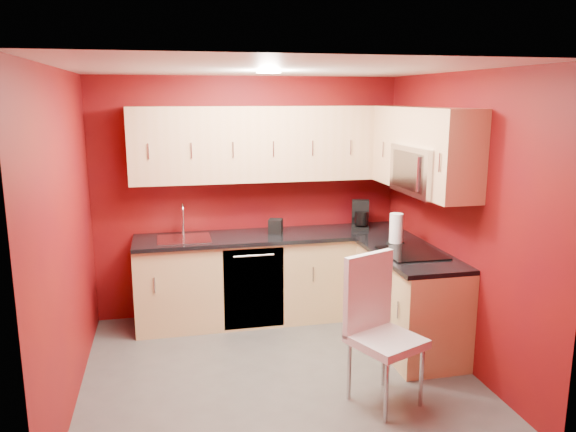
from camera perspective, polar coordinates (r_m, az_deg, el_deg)
name	(u,v)px	position (r m, az deg, el deg)	size (l,w,h in m)	color
floor	(277,372)	(4.95, -1.09, -15.53)	(3.20, 3.20, 0.00)	#4D4B48
ceiling	(276,68)	(4.40, -1.22, 14.76)	(3.20, 3.20, 0.00)	white
wall_back	(249,197)	(5.96, -4.01, 1.94)	(3.20, 3.20, 0.00)	maroon
wall_front	(331,290)	(3.11, 4.38, -7.51)	(3.20, 3.20, 0.00)	maroon
wall_left	(66,240)	(4.49, -21.62, -2.24)	(3.00, 3.00, 0.00)	maroon
wall_right	(458,220)	(5.07, 16.87, -0.35)	(3.00, 3.00, 0.00)	maroon
base_cabinets_back	(273,278)	(5.90, -1.53, -6.30)	(2.80, 0.60, 0.87)	tan
base_cabinets_right	(409,301)	(5.37, 12.21, -8.46)	(0.60, 1.30, 0.87)	tan
countertop_back	(273,236)	(5.76, -1.52, -2.05)	(2.80, 0.63, 0.04)	black
countertop_right	(411,254)	(5.21, 12.35, -3.84)	(0.63, 1.27, 0.04)	black
upper_cabinets_back	(270,144)	(5.75, -1.85, 7.37)	(2.80, 0.35, 0.75)	tan
upper_cabinets_right	(420,142)	(5.28, 13.28, 7.33)	(0.35, 1.55, 0.75)	tan
microwave	(428,170)	(5.08, 14.02, 4.54)	(0.42, 0.76, 0.42)	silver
cooktop	(412,253)	(5.17, 12.47, -3.68)	(0.50, 0.55, 0.01)	black
sink	(184,235)	(5.67, -10.53, -1.92)	(0.52, 0.42, 0.35)	silver
dishwasher_front	(254,289)	(5.59, -3.49, -7.37)	(0.60, 0.02, 0.82)	black
downlight	(269,72)	(4.69, -1.97, 14.40)	(0.20, 0.20, 0.01)	white
coffee_maker	(360,215)	(6.01, 7.37, 0.10)	(0.18, 0.24, 0.30)	black
napkin_holder	(276,226)	(5.78, -1.27, -1.04)	(0.14, 0.14, 0.15)	black
paper_towel	(396,229)	(5.45, 10.92, -1.28)	(0.17, 0.17, 0.29)	white
dining_chair	(386,333)	(4.33, 9.98, -11.62)	(0.46, 0.48, 1.13)	silver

